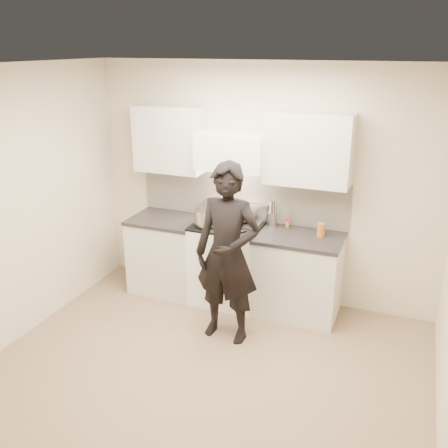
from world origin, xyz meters
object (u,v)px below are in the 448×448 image
object	(u,v)px
stove	(228,262)
utensil_crock	(272,218)
counter_right	(298,275)
wok	(242,213)
person	(227,254)

from	to	relation	value
stove	utensil_crock	xyz separation A→B (m)	(0.46, 0.19, 0.54)
stove	counter_right	xyz separation A→B (m)	(0.83, 0.00, -0.01)
wok	utensil_crock	xyz separation A→B (m)	(0.33, 0.07, -0.05)
wok	counter_right	bearing A→B (deg)	-9.25
stove	wok	world-z (taller)	wok
stove	person	world-z (taller)	person
stove	wok	bearing A→B (deg)	42.82
wok	person	size ratio (longest dim) A/B	0.24
counter_right	person	bearing A→B (deg)	-126.95
stove	wok	distance (m)	0.61
stove	utensil_crock	size ratio (longest dim) A/B	3.24
wok	person	bearing A→B (deg)	-79.64
wok	stove	bearing A→B (deg)	-137.18
stove	counter_right	distance (m)	0.83
utensil_crock	person	size ratio (longest dim) A/B	0.16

